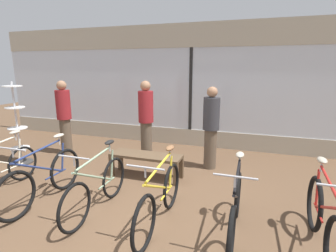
% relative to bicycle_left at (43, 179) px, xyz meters
% --- Properties ---
extents(ground_plane, '(24.00, 24.00, 0.00)m').
position_rel_bicycle_left_xyz_m(ground_plane, '(1.45, 0.19, -0.39)').
color(ground_plane, brown).
extents(shop_back_wall, '(12.00, 0.08, 3.20)m').
position_rel_bicycle_left_xyz_m(shop_back_wall, '(1.45, 3.77, 1.24)').
color(shop_back_wall, '#B2A893').
rests_on(shop_back_wall, ground_plane).
extents(bicycle_left, '(0.46, 1.76, 1.04)m').
position_rel_bicycle_left_xyz_m(bicycle_left, '(0.00, 0.00, 0.00)').
color(bicycle_left, black).
rests_on(bicycle_left, ground_plane).
extents(bicycle_center_left, '(0.46, 1.66, 1.01)m').
position_rel_bicycle_left_xyz_m(bicycle_center_left, '(0.96, 0.04, -0.02)').
color(bicycle_center_left, black).
rests_on(bicycle_center_left, ground_plane).
extents(bicycle_center_right, '(0.46, 1.72, 1.03)m').
position_rel_bicycle_left_xyz_m(bicycle_center_right, '(1.96, 0.00, -0.01)').
color(bicycle_center_right, black).
rests_on(bicycle_center_right, ground_plane).
extents(bicycle_right, '(0.46, 1.65, 1.01)m').
position_rel_bicycle_left_xyz_m(bicycle_right, '(2.94, 0.08, -0.03)').
color(bicycle_right, black).
rests_on(bicycle_right, ground_plane).
extents(bicycle_far_right, '(0.46, 1.74, 1.05)m').
position_rel_bicycle_left_xyz_m(bicycle_far_right, '(3.93, 0.08, -0.00)').
color(bicycle_far_right, black).
rests_on(bicycle_far_right, ground_plane).
extents(accessory_rack, '(0.48, 0.48, 1.82)m').
position_rel_bicycle_left_xyz_m(accessory_rack, '(-1.82, 1.22, 0.35)').
color(accessory_rack, '#333333').
rests_on(accessory_rack, ground_plane).
extents(display_bench, '(1.40, 0.44, 0.47)m').
position_rel_bicycle_left_xyz_m(display_bench, '(1.16, 1.41, -0.01)').
color(display_bench, brown).
rests_on(display_bench, ground_plane).
extents(customer_near_rack, '(0.48, 0.48, 1.73)m').
position_rel_bicycle_left_xyz_m(customer_near_rack, '(2.25, 2.29, 0.52)').
color(customer_near_rack, brown).
rests_on(customer_near_rack, ground_plane).
extents(customer_by_window, '(0.36, 0.36, 1.82)m').
position_rel_bicycle_left_xyz_m(customer_by_window, '(0.76, 2.36, 0.57)').
color(customer_by_window, brown).
rests_on(customer_by_window, ground_plane).
extents(customer_mid_floor, '(0.34, 0.34, 1.80)m').
position_rel_bicycle_left_xyz_m(customer_mid_floor, '(-1.29, 2.10, 0.56)').
color(customer_mid_floor, brown).
rests_on(customer_mid_floor, ground_plane).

